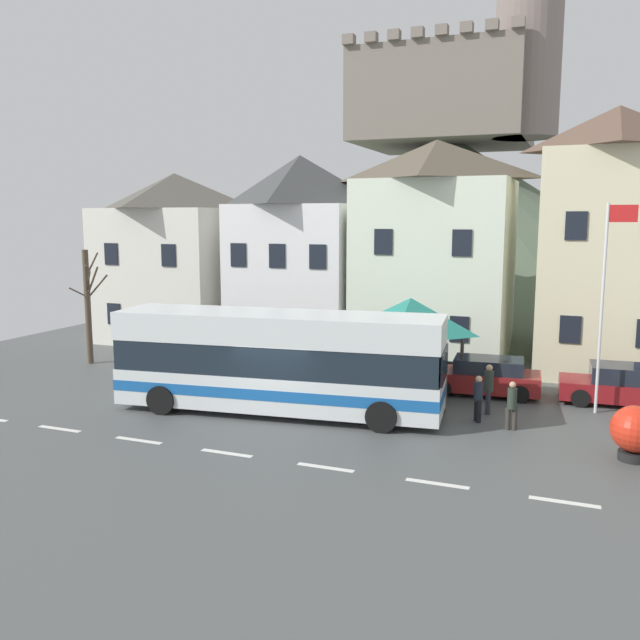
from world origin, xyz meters
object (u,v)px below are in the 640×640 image
(bus_shelter, at_px, (411,316))
(bare_tree_00, at_px, (88,303))
(townhouse_03, at_px, (611,243))
(townhouse_02, at_px, (435,252))
(townhouse_00, at_px, (177,257))
(pedestrian_01, at_px, (489,387))
(parked_car_01, at_px, (623,385))
(parked_car_02, at_px, (484,377))
(hilltop_castle, at_px, (443,215))
(townhouse_01, at_px, (300,254))
(flagpole, at_px, (605,294))
(transit_bus, at_px, (278,363))
(public_bench, at_px, (443,371))
(pedestrian_03, at_px, (424,390))
(parked_car_00, at_px, (205,351))
(pedestrian_02, at_px, (512,405))
(pedestrian_00, at_px, (478,398))
(harbour_buoy, at_px, (634,431))

(bus_shelter, relative_size, bare_tree_00, 0.71)
(townhouse_03, bearing_deg, townhouse_02, -179.34)
(townhouse_00, bearing_deg, pedestrian_01, -25.55)
(parked_car_01, xyz_separation_m, parked_car_02, (-4.79, -0.41, -0.01))
(townhouse_02, xyz_separation_m, hilltop_castle, (-3.48, 19.48, 1.80))
(parked_car_01, bearing_deg, parked_car_02, 1.86)
(townhouse_01, xyz_separation_m, flagpole, (13.81, -6.50, -0.70))
(transit_bus, xyz_separation_m, public_bench, (4.41, 6.20, -1.27))
(pedestrian_01, bearing_deg, townhouse_02, 114.56)
(parked_car_02, bearing_deg, bus_shelter, 21.45)
(hilltop_castle, height_order, pedestrian_03, hilltop_castle)
(bus_shelter, bearing_deg, parked_car_00, 171.06)
(pedestrian_02, distance_m, public_bench, 6.15)
(hilltop_castle, bearing_deg, pedestrian_03, -79.85)
(parked_car_00, xyz_separation_m, pedestrian_03, (10.71, -3.60, 0.13))
(bus_shelter, xyz_separation_m, pedestrian_01, (3.06, -1.30, -2.09))
(hilltop_castle, bearing_deg, pedestrian_02, -74.51)
(townhouse_00, distance_m, bare_tree_00, 7.27)
(townhouse_03, distance_m, parked_car_02, 8.48)
(pedestrian_03, distance_m, bare_tree_00, 16.24)
(pedestrian_02, bearing_deg, pedestrian_01, 121.14)
(bare_tree_00, bearing_deg, parked_car_00, 14.14)
(pedestrian_00, bearing_deg, parked_car_01, 41.64)
(parked_car_00, bearing_deg, townhouse_00, 127.23)
(transit_bus, distance_m, parked_car_01, 12.30)
(parked_car_01, relative_size, pedestrian_02, 2.75)
(parked_car_01, height_order, bare_tree_00, bare_tree_00)
(townhouse_00, distance_m, pedestrian_03, 18.77)
(townhouse_03, xyz_separation_m, pedestrian_01, (-3.79, -8.00, -4.62))
(transit_bus, xyz_separation_m, pedestrian_00, (6.49, 1.42, -0.94))
(flagpole, xyz_separation_m, bare_tree_00, (-21.50, 0.04, -1.34))
(hilltop_castle, relative_size, harbour_buoy, 26.10)
(flagpole, height_order, bare_tree_00, flagpole)
(pedestrian_02, bearing_deg, bus_shelter, 144.78)
(townhouse_03, relative_size, pedestrian_01, 6.52)
(townhouse_02, bearing_deg, bare_tree_00, -155.98)
(harbour_buoy, bearing_deg, parked_car_02, 130.53)
(townhouse_00, height_order, parked_car_01, townhouse_00)
(parked_car_00, height_order, pedestrian_01, pedestrian_01)
(townhouse_02, xyz_separation_m, bare_tree_00, (-14.40, -6.42, -2.26))
(hilltop_castle, distance_m, pedestrian_00, 29.88)
(townhouse_01, height_order, pedestrian_03, townhouse_01)
(public_bench, bearing_deg, townhouse_03, 35.11)
(parked_car_00, relative_size, pedestrian_03, 3.12)
(transit_bus, xyz_separation_m, parked_car_02, (6.20, 5.00, -1.05))
(pedestrian_01, height_order, public_bench, pedestrian_01)
(parked_car_01, relative_size, flagpole, 0.60)
(hilltop_castle, xyz_separation_m, transit_bus, (0.41, -29.86, -5.09))
(parked_car_01, bearing_deg, townhouse_02, -35.13)
(parked_car_02, xyz_separation_m, public_bench, (-1.78, 1.20, -0.21))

